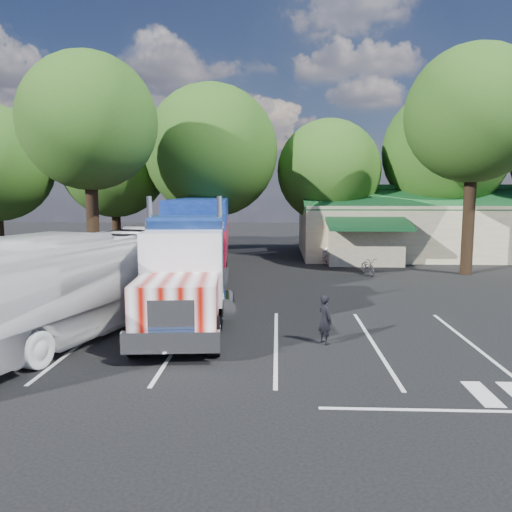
{
  "coord_description": "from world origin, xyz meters",
  "views": [
    {
      "loc": [
        0.03,
        -21.99,
        4.93
      ],
      "look_at": [
        -0.96,
        0.98,
        2.0
      ],
      "focal_mm": 35.0,
      "sensor_mm": 36.0,
      "label": 1
    }
  ],
  "objects_px": {
    "tour_bus": "(76,283)",
    "silver_sedan": "(349,254)",
    "woman": "(325,319)",
    "bicycle": "(368,266)",
    "semi_truck": "(199,235)"
  },
  "relations": [
    {
      "from": "tour_bus",
      "to": "silver_sedan",
      "type": "height_order",
      "value": "tour_bus"
    },
    {
      "from": "silver_sedan",
      "to": "woman",
      "type": "bearing_deg",
      "value": -174.74
    },
    {
      "from": "bicycle",
      "to": "tour_bus",
      "type": "xyz_separation_m",
      "value": [
        -12.5,
        -13.14,
        1.26
      ]
    },
    {
      "from": "silver_sedan",
      "to": "tour_bus",
      "type": "bearing_deg",
      "value": 161.65
    },
    {
      "from": "semi_truck",
      "to": "bicycle",
      "type": "bearing_deg",
      "value": 17.51
    },
    {
      "from": "tour_bus",
      "to": "silver_sedan",
      "type": "distance_m",
      "value": 21.54
    },
    {
      "from": "tour_bus",
      "to": "woman",
      "type": "bearing_deg",
      "value": 10.61
    },
    {
      "from": "bicycle",
      "to": "silver_sedan",
      "type": "xyz_separation_m",
      "value": [
        -0.5,
        4.71,
        0.16
      ]
    },
    {
      "from": "bicycle",
      "to": "tour_bus",
      "type": "relative_size",
      "value": 0.15
    },
    {
      "from": "silver_sedan",
      "to": "semi_truck",
      "type": "bearing_deg",
      "value": 149.34
    },
    {
      "from": "woman",
      "to": "bicycle",
      "type": "height_order",
      "value": "woman"
    },
    {
      "from": "woman",
      "to": "silver_sedan",
      "type": "bearing_deg",
      "value": -40.87
    },
    {
      "from": "semi_truck",
      "to": "woman",
      "type": "distance_m",
      "value": 11.66
    },
    {
      "from": "woman",
      "to": "tour_bus",
      "type": "height_order",
      "value": "tour_bus"
    },
    {
      "from": "semi_truck",
      "to": "tour_bus",
      "type": "bearing_deg",
      "value": -112.79
    }
  ]
}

